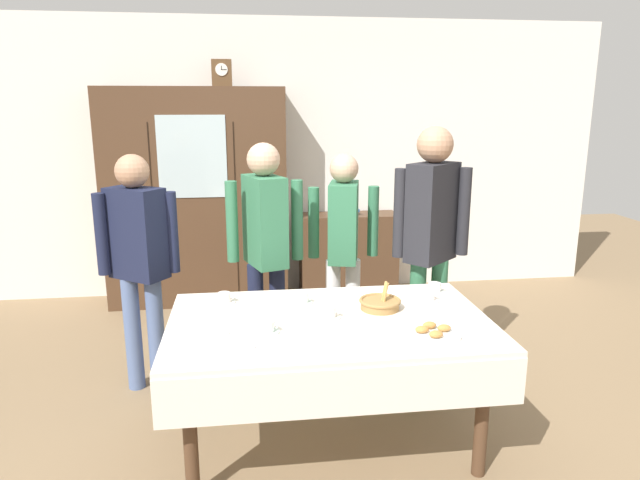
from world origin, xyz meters
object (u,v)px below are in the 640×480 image
(tea_cup_back_edge, at_px, (330,313))
(tea_cup_mid_left, at_px, (224,298))
(person_by_cabinet, at_px, (431,230))
(person_behind_table_left, at_px, (138,251))
(spoon_mid_right, at_px, (222,334))
(tea_cup_near_left, at_px, (267,328))
(tea_cup_mid_right, at_px, (435,288))
(bookshelf_low, at_px, (348,254))
(mantel_clock, at_px, (222,73))
(person_behind_table_right, at_px, (265,238))
(person_beside_shelf, at_px, (343,238))
(wall_cabinet, at_px, (197,198))
(bread_basket, at_px, (380,303))
(book_stack, at_px, (349,211))
(tea_cup_front_edge, at_px, (302,299))
(tea_cup_far_left, at_px, (428,297))
(dining_table, at_px, (330,338))
(pastry_plate, at_px, (433,332))
(spoon_far_right, at_px, (248,347))

(tea_cup_back_edge, xyz_separation_m, tea_cup_mid_left, (-0.58, 0.32, 0.00))
(person_by_cabinet, xyz_separation_m, person_behind_table_left, (-1.92, 0.13, -0.12))
(tea_cup_mid_left, height_order, spoon_mid_right, tea_cup_mid_left)
(tea_cup_near_left, xyz_separation_m, tea_cup_mid_right, (1.06, 0.50, 0.00))
(bookshelf_low, xyz_separation_m, person_behind_table_left, (-1.72, -1.80, 0.55))
(mantel_clock, distance_m, person_behind_table_right, 2.04)
(tea_cup_near_left, height_order, tea_cup_back_edge, same)
(person_beside_shelf, bearing_deg, tea_cup_mid_right, -59.34)
(wall_cabinet, height_order, person_beside_shelf, wall_cabinet)
(tea_cup_back_edge, bearing_deg, tea_cup_mid_right, 25.62)
(tea_cup_near_left, xyz_separation_m, bread_basket, (0.66, 0.26, 0.01))
(bookshelf_low, distance_m, tea_cup_mid_left, 2.57)
(tea_cup_mid_left, relative_size, spoon_mid_right, 1.09)
(book_stack, relative_size, tea_cup_front_edge, 1.67)
(person_beside_shelf, bearing_deg, book_stack, 78.11)
(book_stack, bearing_deg, tea_cup_back_edge, -102.59)
(tea_cup_front_edge, xyz_separation_m, tea_cup_far_left, (0.75, -0.06, 0.00))
(tea_cup_front_edge, relative_size, tea_cup_mid_right, 1.00)
(wall_cabinet, xyz_separation_m, tea_cup_far_left, (1.53, -2.34, -0.25))
(person_by_cabinet, distance_m, person_beside_shelf, 0.69)
(tea_cup_mid_left, relative_size, person_beside_shelf, 0.08)
(tea_cup_back_edge, xyz_separation_m, spoon_mid_right, (-0.58, -0.15, -0.02))
(mantel_clock, bearing_deg, tea_cup_near_left, -84.24)
(person_beside_shelf, bearing_deg, person_behind_table_left, -167.47)
(bookshelf_low, relative_size, person_by_cabinet, 0.56)
(book_stack, height_order, tea_cup_mid_right, book_stack)
(book_stack, xyz_separation_m, bread_basket, (-0.27, -2.48, -0.07))
(dining_table, bearing_deg, bread_basket, 26.82)
(person_beside_shelf, bearing_deg, wall_cabinet, 129.07)
(tea_cup_back_edge, relative_size, person_behind_table_right, 0.08)
(bookshelf_low, height_order, bread_basket, bread_basket)
(tea_cup_far_left, distance_m, person_beside_shelf, 0.99)
(pastry_plate, bearing_deg, bread_basket, 114.45)
(tea_cup_near_left, distance_m, bread_basket, 0.71)
(spoon_far_right, distance_m, person_behind_table_left, 1.33)
(mantel_clock, relative_size, bookshelf_low, 0.25)
(bread_basket, height_order, person_by_cabinet, person_by_cabinet)
(dining_table, bearing_deg, tea_cup_front_edge, 112.40)
(bread_basket, bearing_deg, mantel_clock, 110.87)
(tea_cup_mid_left, height_order, person_beside_shelf, person_beside_shelf)
(bread_basket, bearing_deg, bookshelf_low, 83.78)
(person_behind_table_right, bearing_deg, tea_cup_back_edge, -70.41)
(person_behind_table_right, bearing_deg, dining_table, -71.65)
(tea_cup_front_edge, relative_size, person_behind_table_right, 0.08)
(mantel_clock, height_order, person_by_cabinet, mantel_clock)
(tea_cup_mid_right, bearing_deg, tea_cup_back_edge, -154.38)
(dining_table, distance_m, tea_cup_back_edge, 0.13)
(bread_basket, bearing_deg, tea_cup_mid_right, 30.56)
(tea_cup_far_left, relative_size, pastry_plate, 0.46)
(dining_table, bearing_deg, tea_cup_far_left, 21.63)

